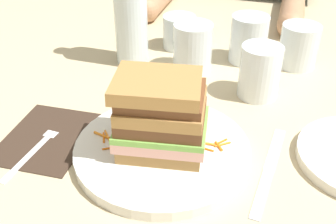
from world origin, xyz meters
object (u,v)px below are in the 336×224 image
napkin_dark (48,137)px  knife (268,172)px  juice_glass (259,75)px  main_plate (162,150)px  water_bottle (130,1)px  sandwich (161,115)px  empty_tumbler_0 (299,46)px  empty_tumbler_1 (249,39)px  fork (39,144)px  empty_tumbler_3 (193,48)px  empty_tumbler_2 (179,32)px

napkin_dark → knife: size_ratio=0.80×
juice_glass → main_plate: bearing=-118.6°
napkin_dark → water_bottle: size_ratio=0.55×
sandwich → empty_tumbler_0: 0.40m
sandwich → empty_tumbler_1: (0.08, 0.35, -0.02)m
knife → sandwich: bearing=-177.9°
sandwich → juice_glass: 0.24m
fork → empty_tumbler_0: bearing=46.6°
napkin_dark → empty_tumbler_1: empty_tumbler_1 is taller
sandwich → empty_tumbler_3: (-0.02, 0.28, -0.02)m
knife → empty_tumbler_0: empty_tumbler_0 is taller
empty_tumbler_2 → napkin_dark: bearing=-105.9°
main_plate → napkin_dark: bearing=-176.5°
empty_tumbler_2 → main_plate: bearing=-78.6°
napkin_dark → juice_glass: juice_glass is taller
water_bottle → empty_tumbler_2: (0.07, 0.10, -0.09)m
empty_tumbler_2 → empty_tumbler_3: 0.11m
main_plate → empty_tumbler_2: (-0.08, 0.37, 0.03)m
fork → knife: (0.34, 0.04, -0.00)m
fork → empty_tumbler_0: 0.53m
sandwich → empty_tumbler_3: sandwich is taller
water_bottle → empty_tumbler_1: size_ratio=3.00×
sandwich → empty_tumbler_3: 0.28m
fork → knife: size_ratio=0.83×
sandwich → knife: 0.17m
sandwich → water_bottle: water_bottle is taller
main_plate → empty_tumbler_2: 0.38m
napkin_dark → empty_tumbler_3: (0.16, 0.29, 0.05)m
empty_tumbler_1 → empty_tumbler_3: 0.12m
juice_glass → empty_tumbler_2: (-0.19, 0.16, -0.01)m
empty_tumbler_1 → empty_tumbler_2: size_ratio=1.35×
knife → water_bottle: 0.43m
water_bottle → empty_tumbler_1: water_bottle is taller
water_bottle → empty_tumbler_3: 0.15m
knife → napkin_dark: bearing=-177.2°
water_bottle → empty_tumbler_1: bearing=17.4°
sandwich → empty_tumbler_0: size_ratio=1.62×
main_plate → knife: 0.15m
napkin_dark → empty_tumbler_2: (0.11, 0.38, 0.03)m
fork → empty_tumbler_1: size_ratio=1.72×
empty_tumbler_1 → knife: bearing=-77.6°
water_bottle → empty_tumbler_0: bearing=13.3°
water_bottle → empty_tumbler_1: (0.23, 0.07, -0.08)m
knife → juice_glass: 0.21m
juice_glass → empty_tumbler_3: same height
empty_tumbler_2 → knife: bearing=-58.0°
empty_tumbler_0 → knife: bearing=-94.2°
knife → empty_tumbler_1: size_ratio=2.07×
juice_glass → empty_tumbler_0: 0.15m
juice_glass → empty_tumbler_1: bearing=105.0°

